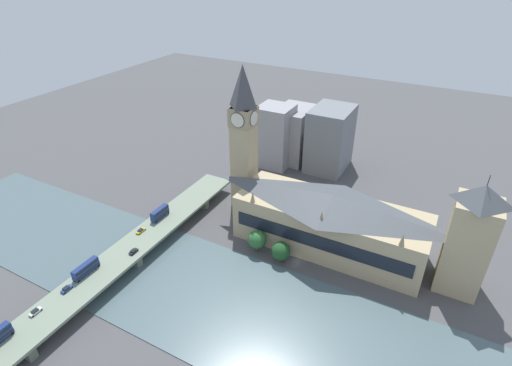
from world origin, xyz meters
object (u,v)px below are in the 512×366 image
at_px(clock_tower, 244,136).
at_px(victoria_tower, 469,239).
at_px(parliament_hall, 330,221).
at_px(double_decker_bus_lead, 86,268).
at_px(double_decker_bus_rear, 160,213).
at_px(road_bridge, 127,253).
at_px(car_northbound_lead, 133,251).
at_px(car_southbound_lead, 141,231).
at_px(car_northbound_mid, 35,312).
at_px(car_northbound_tail, 67,289).

xyz_separation_m(clock_tower, victoria_tower, (-13.03, -103.11, -15.17)).
relative_size(parliament_hall, double_decker_bus_lead, 7.07).
xyz_separation_m(clock_tower, double_decker_bus_rear, (-38.14, 24.27, -29.27)).
bearing_deg(clock_tower, road_bridge, 161.78).
relative_size(car_northbound_lead, car_southbound_lead, 0.86).
relative_size(victoria_tower, car_northbound_mid, 11.58).
distance_m(victoria_tower, double_decker_bus_rear, 130.60).
relative_size(victoria_tower, double_decker_bus_lead, 4.33).
xyz_separation_m(parliament_hall, car_northbound_mid, (-90.74, 75.16, -6.29)).
height_order(double_decker_bus_rear, car_northbound_tail, double_decker_bus_rear).
distance_m(victoria_tower, road_bridge, 135.28).
relative_size(victoria_tower, car_southbound_lead, 10.87).
bearing_deg(car_northbound_mid, car_northbound_lead, -10.43).
height_order(double_decker_bus_rear, car_northbound_mid, double_decker_bus_rear).
height_order(parliament_hall, car_southbound_lead, parliament_hall).
xyz_separation_m(clock_tower, road_bridge, (-63.78, 21.00, -33.15)).
relative_size(double_decker_bus_lead, car_northbound_mid, 2.68).
bearing_deg(car_northbound_mid, road_bridge, -5.53).
distance_m(car_northbound_lead, car_northbound_tail, 28.71).
bearing_deg(parliament_hall, double_decker_bus_rear, 108.58).
bearing_deg(car_northbound_tail, car_northbound_lead, -13.72).
bearing_deg(double_decker_bus_lead, car_northbound_mid, -179.90).
xyz_separation_m(parliament_hall, clock_tower, (13.09, 50.28, 24.95)).
xyz_separation_m(double_decker_bus_rear, car_southbound_lead, (-13.00, 0.32, -1.99)).
xyz_separation_m(double_decker_bus_lead, double_decker_bus_rear, (43.23, -0.64, 0.16)).
bearing_deg(clock_tower, victoria_tower, -97.20).
distance_m(double_decker_bus_lead, car_northbound_mid, 22.52).
bearing_deg(car_southbound_lead, clock_tower, -25.68).
bearing_deg(parliament_hall, double_decker_bus_lead, 132.24).
distance_m(road_bridge, double_decker_bus_lead, 18.41).
bearing_deg(car_northbound_tail, double_decker_bus_rear, 0.03).
relative_size(clock_tower, double_decker_bus_rear, 6.86).
height_order(parliament_hall, car_northbound_tail, parliament_hall).
bearing_deg(car_northbound_mid, victoria_tower, -54.65).
height_order(road_bridge, car_southbound_lead, car_southbound_lead).
xyz_separation_m(clock_tower, car_southbound_lead, (-51.15, 24.60, -31.26)).
xyz_separation_m(double_decker_bus_rear, car_northbound_tail, (-53.18, -0.03, -1.93)).
height_order(parliament_hall, victoria_tower, victoria_tower).
height_order(clock_tower, double_decker_bus_rear, clock_tower).
xyz_separation_m(car_northbound_mid, car_southbound_lead, (52.67, -0.27, -0.02)).
bearing_deg(car_northbound_lead, victoria_tower, -67.31).
xyz_separation_m(car_northbound_lead, car_northbound_tail, (-27.89, 6.81, 0.03)).
bearing_deg(road_bridge, parliament_hall, -54.58).
relative_size(road_bridge, car_northbound_lead, 35.76).
bearing_deg(car_southbound_lead, car_northbound_tail, -179.50).
relative_size(double_decker_bus_rear, car_southbound_lead, 2.29).
relative_size(victoria_tower, road_bridge, 0.35).
distance_m(parliament_hall, road_bridge, 87.85).
bearing_deg(car_southbound_lead, car_northbound_mid, 179.70).
bearing_deg(double_decker_bus_rear, parliament_hall, -71.42).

